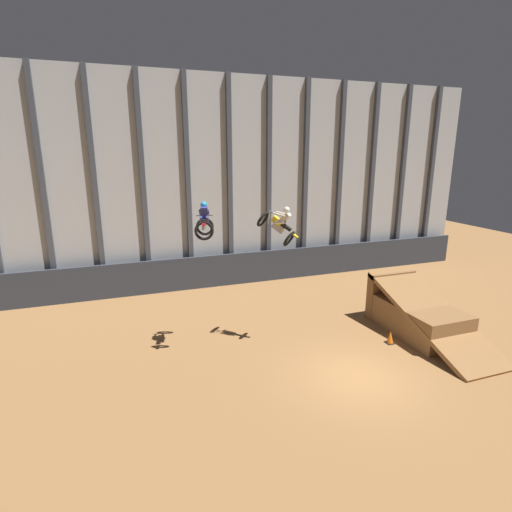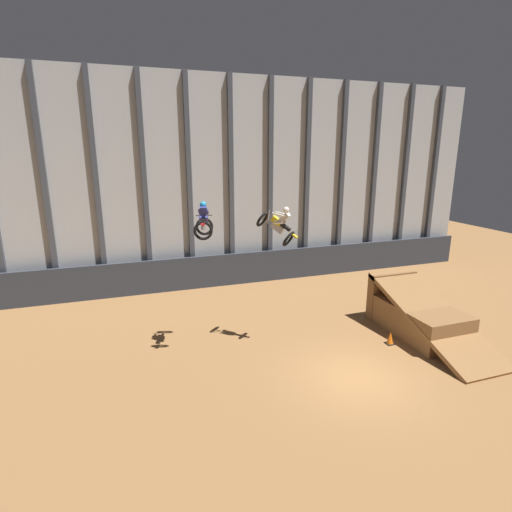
# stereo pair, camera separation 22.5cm
# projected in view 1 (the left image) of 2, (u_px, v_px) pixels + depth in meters

# --- Properties ---
(ground_plane) EXTENTS (60.00, 60.00, 0.00)m
(ground_plane) POSITION_uv_depth(u_px,v_px,m) (357.00, 377.00, 14.85)
(ground_plane) COLOR olive
(arena_back_wall) EXTENTS (32.00, 0.40, 12.50)m
(arena_back_wall) POSITION_uv_depth(u_px,v_px,m) (249.00, 183.00, 24.68)
(arena_back_wall) COLOR #ADB2B7
(arena_back_wall) RESTS_ON ground_plane
(lower_barrier) EXTENTS (31.36, 0.20, 1.99)m
(lower_barrier) POSITION_uv_depth(u_px,v_px,m) (253.00, 267.00, 25.40)
(lower_barrier) COLOR #2D333D
(lower_barrier) RESTS_ON ground_plane
(dirt_ramp) EXTENTS (2.51, 6.40, 2.50)m
(dirt_ramp) POSITION_uv_depth(u_px,v_px,m) (415.00, 314.00, 18.53)
(dirt_ramp) COLOR brown
(dirt_ramp) RESTS_ON ground_plane
(rider_bike_left_air) EXTENTS (1.07, 1.79, 1.49)m
(rider_bike_left_air) POSITION_uv_depth(u_px,v_px,m) (204.00, 223.00, 15.70)
(rider_bike_left_air) COLOR black
(rider_bike_right_air) EXTENTS (1.68, 1.71, 1.70)m
(rider_bike_right_air) POSITION_uv_depth(u_px,v_px,m) (279.00, 225.00, 16.35)
(rider_bike_right_air) COLOR black
(traffic_cone_near_ramp) EXTENTS (0.36, 0.36, 0.58)m
(traffic_cone_near_ramp) POSITION_uv_depth(u_px,v_px,m) (390.00, 337.00, 17.42)
(traffic_cone_near_ramp) COLOR black
(traffic_cone_near_ramp) RESTS_ON ground_plane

